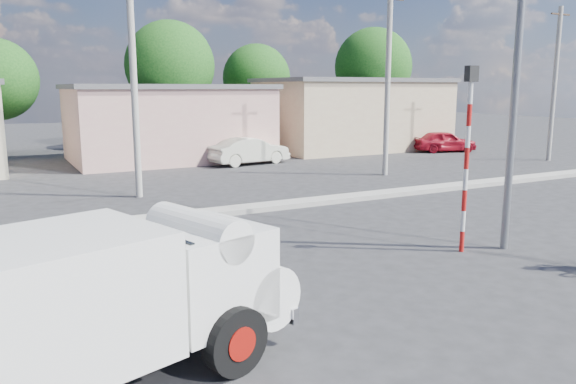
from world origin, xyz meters
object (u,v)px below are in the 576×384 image
car_red (445,141)px  streetlight (514,39)px  truck (107,299)px  car_cream (249,151)px  traffic_pole (467,144)px

car_red → streetlight: bearing=157.8°
truck → streetlight: bearing=-4.9°
truck → car_cream: truck is taller
car_cream → truck: bearing=142.1°
truck → car_cream: size_ratio=1.32×
car_cream → traffic_pole: bearing=164.5°
car_red → traffic_pole: size_ratio=0.87×
car_cream → streetlight: size_ratio=0.47×
car_cream → traffic_pole: (-1.89, -16.69, 1.90)m
truck → streetlight: (9.56, 2.10, 3.76)m
truck → car_cream: 21.80m
car_red → traffic_pole: (-14.74, -16.24, 1.95)m
streetlight → car_red: bearing=50.1°
car_red → streetlight: size_ratio=0.42×
truck → streetlight: size_ratio=0.62×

